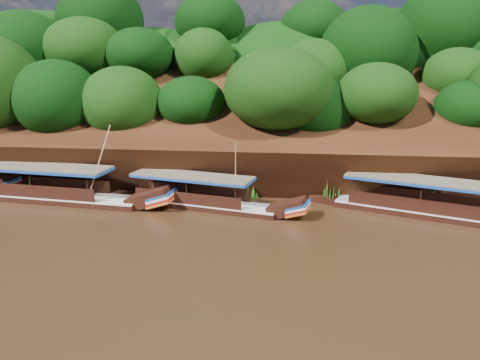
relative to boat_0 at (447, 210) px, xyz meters
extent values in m
plane|color=black|center=(-13.54, -6.69, -0.54)|extent=(160.00, 160.00, 0.00)
cube|color=black|center=(-13.54, 9.31, 2.96)|extent=(120.00, 16.12, 13.64)
cube|color=black|center=(-13.54, 19.31, -0.54)|extent=(120.00, 24.00, 12.00)
ellipsoid|color=#0C3C0A|center=(-19.54, 8.31, 2.96)|extent=(18.00, 8.00, 6.40)
ellipsoid|color=#0C3C0A|center=(-13.54, 16.31, 8.66)|extent=(24.00, 11.00, 8.40)
cube|color=black|center=(-0.70, 0.28, -0.54)|extent=(12.36, 6.53, 0.87)
cube|color=silver|center=(-0.70, 0.28, -0.12)|extent=(12.39, 6.59, 0.10)
cube|color=brown|center=(-1.43, 0.56, 1.80)|extent=(9.97, 5.84, 0.12)
cube|color=#164094|center=(-1.43, 0.56, 1.69)|extent=(9.97, 5.84, 0.17)
cube|color=black|center=(-15.93, 0.47, -0.54)|extent=(10.90, 4.42, 0.81)
cube|color=silver|center=(-15.93, 0.47, -0.16)|extent=(10.92, 4.48, 0.09)
cube|color=black|center=(-10.05, -0.94, 0.09)|extent=(2.82, 2.03, 1.51)
cube|color=#164094|center=(-9.40, -1.10, 0.35)|extent=(1.64, 1.80, 0.55)
cube|color=#AB1913|center=(-9.40, -1.10, 0.05)|extent=(1.64, 1.80, 0.55)
cube|color=brown|center=(-16.58, 0.62, 1.62)|extent=(8.71, 4.16, 0.11)
cube|color=#164094|center=(-16.58, 0.62, 1.51)|extent=(8.71, 4.16, 0.16)
cylinder|color=tan|center=(-13.44, -0.68, 2.15)|extent=(0.27, 1.27, 4.44)
cube|color=black|center=(-26.87, 0.72, -0.54)|extent=(13.64, 3.77, 0.92)
cube|color=silver|center=(-26.87, 0.72, -0.10)|extent=(13.65, 3.84, 0.10)
cube|color=black|center=(-19.34, -0.15, 0.17)|extent=(3.34, 2.03, 1.81)
cube|color=#164094|center=(-18.51, -0.24, 0.48)|extent=(1.84, 1.93, 0.68)
cube|color=#AB1913|center=(-18.51, -0.24, 0.13)|extent=(1.84, 1.93, 0.68)
cube|color=brown|center=(-27.71, 0.82, 1.92)|extent=(10.77, 3.77, 0.12)
cube|color=#164094|center=(-27.71, 0.82, 1.80)|extent=(10.77, 3.77, 0.18)
cylinder|color=tan|center=(-22.84, 0.05, 2.54)|extent=(1.45, 1.46, 4.91)
cube|color=#164094|center=(-30.63, 1.26, 0.53)|extent=(1.59, 1.89, 0.64)
cube|color=#AB1913|center=(-30.63, 1.26, 0.16)|extent=(1.59, 1.89, 0.64)
cone|color=#316F1B|center=(-26.41, 3.30, 0.37)|extent=(1.50, 1.50, 1.82)
cone|color=#316F1B|center=(-18.67, 2.73, 0.26)|extent=(1.50, 1.50, 1.60)
cone|color=#316F1B|center=(-12.91, 2.84, 0.37)|extent=(1.50, 1.50, 1.83)
cone|color=#316F1B|center=(-6.87, 2.62, 0.33)|extent=(1.50, 1.50, 1.74)
cone|color=#316F1B|center=(-0.20, 2.46, 0.38)|extent=(1.50, 1.50, 1.84)
camera|label=1|loc=(-9.83, -29.49, 9.38)|focal=35.00mm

